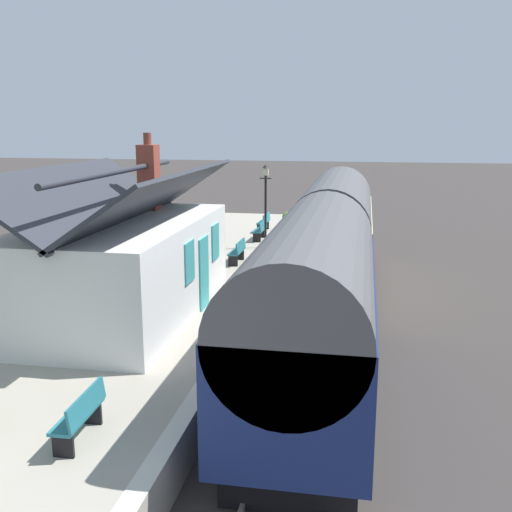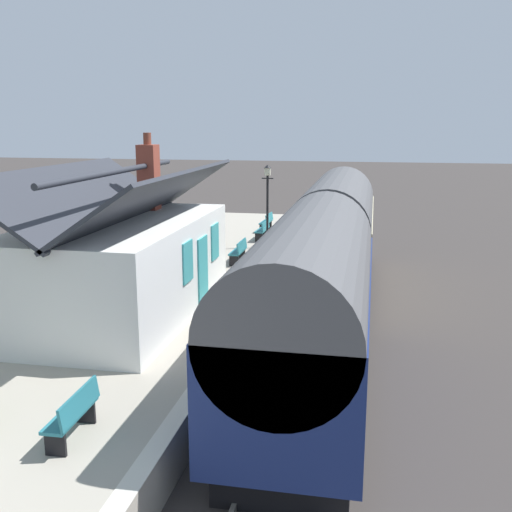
{
  "view_description": "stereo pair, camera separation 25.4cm",
  "coord_description": "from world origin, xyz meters",
  "views": [
    {
      "loc": [
        -18.78,
        -1.96,
        6.27
      ],
      "look_at": [
        0.23,
        1.5,
        1.94
      ],
      "focal_mm": 42.05,
      "sensor_mm": 36.0,
      "label": 1
    },
    {
      "loc": [
        -18.73,
        -2.21,
        6.27
      ],
      "look_at": [
        0.23,
        1.5,
        1.94
      ],
      "focal_mm": 42.05,
      "sensor_mm": 36.0,
      "label": 2
    }
  ],
  "objects": [
    {
      "name": "planter_edge_near",
      "position": [
        3.51,
        5.45,
        1.35
      ],
      "size": [
        0.51,
        0.51,
        0.8
      ],
      "color": "gray",
      "rests_on": "platform"
    },
    {
      "name": "rail_far",
      "position": [
        0.0,
        -0.18,
        0.07
      ],
      "size": [
        52.0,
        0.08,
        0.14
      ],
      "primitive_type": "cube",
      "color": "gray",
      "rests_on": "ground"
    },
    {
      "name": "planter_under_sign",
      "position": [
        -2.79,
        1.51,
        1.42
      ],
      "size": [
        0.65,
        0.65,
        0.9
      ],
      "color": "#9E5138",
      "rests_on": "platform"
    },
    {
      "name": "train",
      "position": [
        -0.93,
        -0.9,
        2.22
      ],
      "size": [
        19.49,
        2.73,
        4.32
      ],
      "color": "black",
      "rests_on": "ground"
    },
    {
      "name": "rail_near",
      "position": [
        0.0,
        -1.62,
        0.07
      ],
      "size": [
        52.0,
        0.08,
        0.14
      ],
      "primitive_type": "cube",
      "color": "gray",
      "rests_on": "ground"
    },
    {
      "name": "planter_by_door",
      "position": [
        6.45,
        4.79,
        1.33
      ],
      "size": [
        0.38,
        0.38,
        0.76
      ],
      "color": "gray",
      "rests_on": "platform"
    },
    {
      "name": "platform",
      "position": [
        0.0,
        3.82,
        0.47
      ],
      "size": [
        32.0,
        5.65,
        0.94
      ],
      "primitive_type": "cube",
      "color": "#A39B8C",
      "rests_on": "ground"
    },
    {
      "name": "bench_platform_end",
      "position": [
        10.34,
        2.92,
        1.42
      ],
      "size": [
        1.42,
        0.5,
        0.88
      ],
      "color": "#26727F",
      "rests_on": "platform"
    },
    {
      "name": "station_building",
      "position": [
        -3.47,
        4.59,
        2.4
      ],
      "size": [
        8.2,
        4.32,
        5.01
      ],
      "color": "white",
      "rests_on": "platform"
    },
    {
      "name": "lamp_post_platform",
      "position": [
        6.34,
        2.2,
        3.45
      ],
      "size": [
        0.32,
        0.5,
        3.58
      ],
      "color": "black",
      "rests_on": "platform"
    },
    {
      "name": "bench_by_lamp",
      "position": [
        3.28,
        2.77,
        1.42
      ],
      "size": [
        1.41,
        0.45,
        0.88
      ],
      "color": "#26727F",
      "rests_on": "platform"
    },
    {
      "name": "planter_edge_far",
      "position": [
        4.76,
        5.96,
        1.21
      ],
      "size": [
        1.05,
        0.32,
        0.55
      ],
      "color": "black",
      "rests_on": "platform"
    },
    {
      "name": "bench_mid_platform",
      "position": [
        -10.12,
        2.65,
        1.42
      ],
      "size": [
        1.41,
        0.47,
        0.88
      ],
      "color": "#26727F",
      "rests_on": "platform"
    },
    {
      "name": "bench_near_building",
      "position": [
        8.03,
        2.7,
        1.42
      ],
      "size": [
        1.41,
        0.48,
        0.88
      ],
      "color": "#26727F",
      "rests_on": "platform"
    },
    {
      "name": "planter_bench_right",
      "position": [
        11.43,
        1.86,
        1.42
      ],
      "size": [
        0.62,
        0.62,
        0.85
      ],
      "color": "gray",
      "rests_on": "platform"
    },
    {
      "name": "platform_edge_coping",
      "position": [
        0.0,
        1.18,
        0.95
      ],
      "size": [
        32.0,
        0.36,
        0.02
      ],
      "primitive_type": "cube",
      "color": "beige",
      "rests_on": "platform"
    },
    {
      "name": "ground_plane",
      "position": [
        0.0,
        0.0,
        0.0
      ],
      "size": [
        160.0,
        160.0,
        0.0
      ],
      "primitive_type": "plane",
      "color": "#383330"
    }
  ]
}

